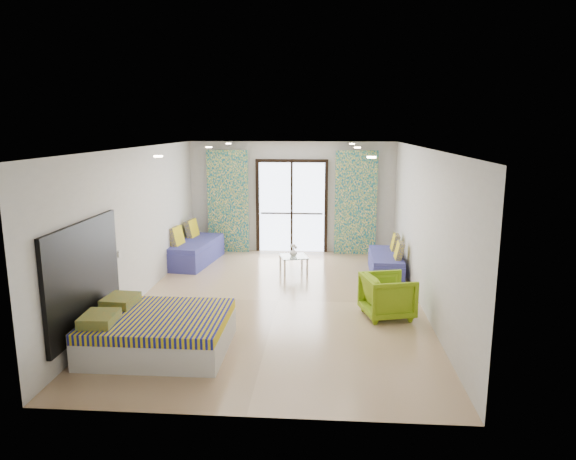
# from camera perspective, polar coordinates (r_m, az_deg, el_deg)

# --- Properties ---
(floor) EXTENTS (5.00, 7.50, 0.01)m
(floor) POSITION_cam_1_polar(r_m,az_deg,el_deg) (9.26, -1.11, -7.84)
(floor) COLOR tan
(floor) RESTS_ON ground
(ceiling) EXTENTS (5.00, 7.50, 0.01)m
(ceiling) POSITION_cam_1_polar(r_m,az_deg,el_deg) (8.74, -1.18, 9.10)
(ceiling) COLOR silver
(ceiling) RESTS_ON ground
(wall_back) EXTENTS (5.00, 0.01, 2.70)m
(wall_back) POSITION_cam_1_polar(r_m,az_deg,el_deg) (12.59, 0.43, 3.67)
(wall_back) COLOR silver
(wall_back) RESTS_ON ground
(wall_front) EXTENTS (5.00, 0.01, 2.70)m
(wall_front) POSITION_cam_1_polar(r_m,az_deg,el_deg) (5.30, -4.91, -7.43)
(wall_front) COLOR silver
(wall_front) RESTS_ON ground
(wall_left) EXTENTS (0.01, 7.50, 2.70)m
(wall_left) POSITION_cam_1_polar(r_m,az_deg,el_deg) (9.46, -16.40, 0.58)
(wall_left) COLOR silver
(wall_left) RESTS_ON ground
(wall_right) EXTENTS (0.01, 7.50, 2.70)m
(wall_right) POSITION_cam_1_polar(r_m,az_deg,el_deg) (9.02, 14.87, 0.15)
(wall_right) COLOR silver
(wall_right) RESTS_ON ground
(balcony_door) EXTENTS (1.76, 0.08, 2.28)m
(balcony_door) POSITION_cam_1_polar(r_m,az_deg,el_deg) (12.58, 0.42, 3.23)
(balcony_door) COLOR black
(balcony_door) RESTS_ON floor
(balcony_rail) EXTENTS (1.52, 0.03, 0.04)m
(balcony_rail) POSITION_cam_1_polar(r_m,az_deg,el_deg) (12.63, 0.42, 1.86)
(balcony_rail) COLOR #595451
(balcony_rail) RESTS_ON balcony_door
(curtain_left) EXTENTS (1.00, 0.10, 2.50)m
(curtain_left) POSITION_cam_1_polar(r_m,az_deg,el_deg) (12.62, -6.68, 3.15)
(curtain_left) COLOR white
(curtain_left) RESTS_ON floor
(curtain_right) EXTENTS (1.00, 0.10, 2.50)m
(curtain_right) POSITION_cam_1_polar(r_m,az_deg,el_deg) (12.42, 7.53, 2.99)
(curtain_right) COLOR white
(curtain_right) RESTS_ON floor
(downlight_a) EXTENTS (0.12, 0.12, 0.02)m
(downlight_a) POSITION_cam_1_polar(r_m,az_deg,el_deg) (7.06, -14.22, 7.94)
(downlight_a) COLOR #FFE0B2
(downlight_a) RESTS_ON ceiling
(downlight_b) EXTENTS (0.12, 0.12, 0.02)m
(downlight_b) POSITION_cam_1_polar(r_m,az_deg,el_deg) (6.74, 9.26, 7.98)
(downlight_b) COLOR #FFE0B2
(downlight_b) RESTS_ON ceiling
(downlight_c) EXTENTS (0.12, 0.12, 0.02)m
(downlight_c) POSITION_cam_1_polar(r_m,az_deg,el_deg) (9.95, -8.79, 9.09)
(downlight_c) COLOR #FFE0B2
(downlight_c) RESTS_ON ceiling
(downlight_d) EXTENTS (0.12, 0.12, 0.02)m
(downlight_d) POSITION_cam_1_polar(r_m,az_deg,el_deg) (9.72, 7.73, 9.06)
(downlight_d) COLOR #FFE0B2
(downlight_d) RESTS_ON ceiling
(downlight_e) EXTENTS (0.12, 0.12, 0.02)m
(downlight_e) POSITION_cam_1_polar(r_m,az_deg,el_deg) (11.91, -6.63, 9.52)
(downlight_e) COLOR #FFE0B2
(downlight_e) RESTS_ON ceiling
(downlight_f) EXTENTS (0.12, 0.12, 0.02)m
(downlight_f) POSITION_cam_1_polar(r_m,az_deg,el_deg) (11.72, 7.13, 9.48)
(downlight_f) COLOR #FFE0B2
(downlight_f) RESTS_ON ceiling
(headboard) EXTENTS (0.06, 2.10, 1.50)m
(headboard) POSITION_cam_1_polar(r_m,az_deg,el_deg) (7.57, -21.69, -4.78)
(headboard) COLOR black
(headboard) RESTS_ON floor
(switch_plate) EXTENTS (0.02, 0.10, 0.10)m
(switch_plate) POSITION_cam_1_polar(r_m,az_deg,el_deg) (8.68, -18.21, -2.52)
(switch_plate) COLOR silver
(switch_plate) RESTS_ON wall_left
(bed) EXTENTS (1.88, 1.53, 0.65)m
(bed) POSITION_cam_1_polar(r_m,az_deg,el_deg) (7.46, -14.28, -10.89)
(bed) COLOR silver
(bed) RESTS_ON floor
(daybed_left) EXTENTS (0.96, 1.94, 0.92)m
(daybed_left) POSITION_cam_1_polar(r_m,az_deg,el_deg) (11.84, -10.28, -2.27)
(daybed_left) COLOR #3C3E90
(daybed_left) RESTS_ON floor
(daybed_right) EXTENTS (0.66, 1.62, 0.79)m
(daybed_right) POSITION_cam_1_polar(r_m,az_deg,el_deg) (10.97, 10.86, -3.61)
(daybed_right) COLOR #3C3E90
(daybed_right) RESTS_ON floor
(coffee_table) EXTENTS (0.68, 0.68, 0.63)m
(coffee_table) POSITION_cam_1_polar(r_m,az_deg,el_deg) (10.87, 0.62, -3.11)
(coffee_table) COLOR silver
(coffee_table) RESTS_ON floor
(vase) EXTENTS (0.19, 0.19, 0.16)m
(vase) POSITION_cam_1_polar(r_m,az_deg,el_deg) (10.85, 0.61, -2.48)
(vase) COLOR white
(vase) RESTS_ON coffee_table
(armchair) EXTENTS (0.87, 0.90, 0.77)m
(armchair) POSITION_cam_1_polar(r_m,az_deg,el_deg) (8.55, 11.01, -6.98)
(armchair) COLOR #81A815
(armchair) RESTS_ON floor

